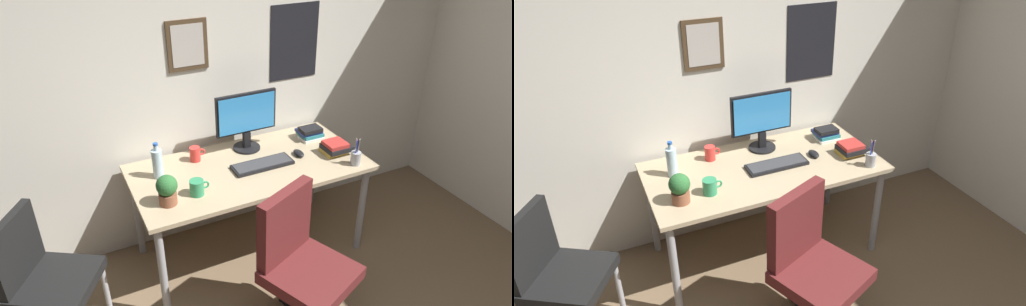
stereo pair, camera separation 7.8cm
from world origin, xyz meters
TOP-DOWN VIEW (x-y plane):
  - wall_back at (0.00, 2.15)m, footprint 4.40×0.10m
  - desk at (0.12, 1.67)m, footprint 1.62×0.79m
  - office_chair at (0.09, 0.91)m, footprint 0.60×0.61m
  - side_chair at (-1.27, 1.47)m, footprint 0.58×0.58m
  - monitor at (0.21, 1.91)m, footprint 0.46×0.20m
  - keyboard at (0.20, 1.63)m, footprint 0.43×0.15m
  - computer_mouse at (0.50, 1.65)m, footprint 0.06×0.11m
  - water_bottle at (-0.48, 1.81)m, footprint 0.07×0.07m
  - coffee_mug_near at (-0.19, 1.91)m, footprint 0.11×0.07m
  - coffee_mug_far at (-0.32, 1.50)m, footprint 0.13×0.09m
  - potted_plant at (-0.51, 1.48)m, footprint 0.13×0.13m
  - pen_cup at (0.79, 1.37)m, footprint 0.07×0.07m
  - book_stack_left at (0.72, 1.85)m, footprint 0.18×0.17m
  - book_stack_right at (0.76, 1.56)m, footprint 0.20×0.17m

SIDE VIEW (x-z plane):
  - side_chair at x=-1.27m, z-range 0.06..0.94m
  - office_chair at x=0.09m, z-range 0.05..1.00m
  - desk at x=0.12m, z-range 0.30..1.05m
  - keyboard at x=0.20m, z-range 0.75..0.77m
  - computer_mouse at x=0.50m, z-range 0.75..0.78m
  - book_stack_left at x=0.72m, z-range 0.75..0.84m
  - book_stack_right at x=0.76m, z-range 0.75..0.84m
  - coffee_mug_far at x=-0.32m, z-range 0.75..0.85m
  - coffee_mug_near at x=-0.19m, z-range 0.75..0.85m
  - pen_cup at x=0.79m, z-range 0.70..0.90m
  - potted_plant at x=-0.51m, z-range 0.76..0.95m
  - water_bottle at x=-0.48m, z-range 0.73..0.98m
  - monitor at x=0.21m, z-range 0.77..1.20m
  - wall_back at x=0.00m, z-range 0.00..2.60m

